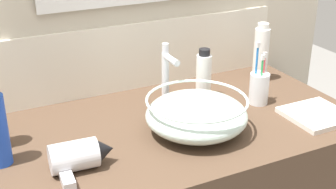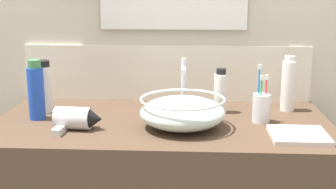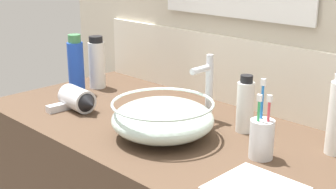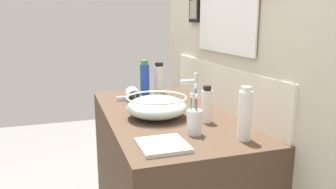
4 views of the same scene
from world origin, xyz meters
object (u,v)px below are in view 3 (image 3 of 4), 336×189
Objects in this scene: hair_drier at (78,100)px; toothbrush_cup at (262,138)px; glass_bowl_sink at (163,118)px; faucet at (207,84)px; lotion_bottle at (97,63)px; shampoo_bottle at (245,105)px; soap_dispenser at (76,65)px.

toothbrush_cup reaches higher than hair_drier.
faucet reaches higher than glass_bowl_sink.
glass_bowl_sink is 1.40× the size of faucet.
faucet is at bearing 2.33° from lotion_bottle.
shampoo_bottle is (-0.14, 0.12, 0.03)m from toothbrush_cup.
toothbrush_cup is (0.28, 0.08, -0.00)m from glass_bowl_sink.
lotion_bottle is at bearing 129.84° from hair_drier.
lotion_bottle is at bearing -177.67° from faucet.
lotion_bottle reaches higher than shampoo_bottle.
glass_bowl_sink is 1.46× the size of lotion_bottle.
soap_dispenser reaches higher than faucet.
shampoo_bottle is (0.14, 0.20, 0.03)m from glass_bowl_sink.
glass_bowl_sink is at bearing -90.00° from faucet.
soap_dispenser reaches higher than glass_bowl_sink.
faucet is (0.00, 0.20, 0.06)m from glass_bowl_sink.
hair_drier is (-0.36, -0.24, -0.08)m from faucet.
shampoo_bottle is (0.51, 0.24, 0.04)m from hair_drier.
faucet is 0.44m from hair_drier.
lotion_bottle is (-0.18, 0.22, 0.06)m from hair_drier.
hair_drier is (-0.36, -0.04, -0.02)m from glass_bowl_sink.
soap_dispenser is 1.09× the size of lotion_bottle.
soap_dispenser is 1.28× the size of shampoo_bottle.
hair_drier is at bearing -50.16° from lotion_bottle.
faucet is 0.54m from lotion_bottle.
shampoo_bottle is 0.85× the size of lotion_bottle.
toothbrush_cup is (0.65, 0.12, 0.02)m from hair_drier.
toothbrush_cup is (0.28, -0.11, -0.06)m from faucet.
toothbrush_cup is at bearing -40.55° from shampoo_bottle.
hair_drier is 0.83× the size of lotion_bottle.
lotion_bottle is (-0.54, -0.02, -0.02)m from faucet.
soap_dispenser is (-0.18, 0.12, 0.07)m from hair_drier.
glass_bowl_sink is 0.21m from faucet.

